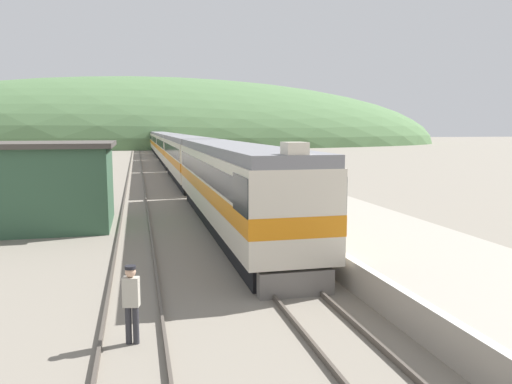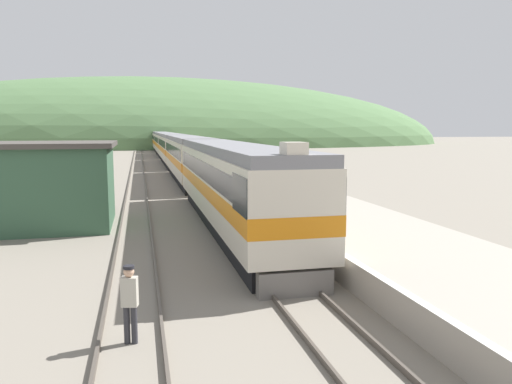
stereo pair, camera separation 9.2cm
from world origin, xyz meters
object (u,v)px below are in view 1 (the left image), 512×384
object	(u,v)px
carriage_fifth	(157,140)
track_worker	(131,299)
express_train_lead_car	(231,183)
carriage_third	(171,148)
carriage_second	(187,157)
carriage_fourth	(162,143)

from	to	relation	value
carriage_fifth	track_worker	xyz separation A→B (m)	(-4.65, -100.61, -1.20)
express_train_lead_car	carriage_fifth	xyz separation A→B (m)	(0.00, 88.10, -0.01)
carriage_third	track_worker	size ratio (longest dim) A/B	11.49
carriage_second	carriage_fifth	size ratio (longest dim) A/B	1.00
carriage_fifth	track_worker	world-z (taller)	carriage_fifth
track_worker	carriage_second	bearing A→B (deg)	82.40
carriage_second	carriage_third	distance (m)	21.92
carriage_second	track_worker	world-z (taller)	carriage_second
carriage_fifth	carriage_third	bearing A→B (deg)	-90.00
carriage_third	carriage_fourth	bearing A→B (deg)	90.00
carriage_third	track_worker	bearing A→B (deg)	-94.68
express_train_lead_car	track_worker	size ratio (longest dim) A/B	11.68
express_train_lead_car	carriage_third	distance (m)	44.26
express_train_lead_car	track_worker	bearing A→B (deg)	-110.39
carriage_second	carriage_third	size ratio (longest dim) A/B	1.00
express_train_lead_car	carriage_fourth	world-z (taller)	express_train_lead_car
carriage_fourth	track_worker	distance (m)	78.83
carriage_third	track_worker	world-z (taller)	carriage_third
carriage_fifth	express_train_lead_car	bearing A→B (deg)	-90.00
express_train_lead_car	carriage_second	size ratio (longest dim) A/B	1.02
carriage_second	express_train_lead_car	bearing A→B (deg)	-90.00
carriage_fourth	carriage_fifth	xyz separation A→B (m)	(0.00, 21.92, 0.00)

